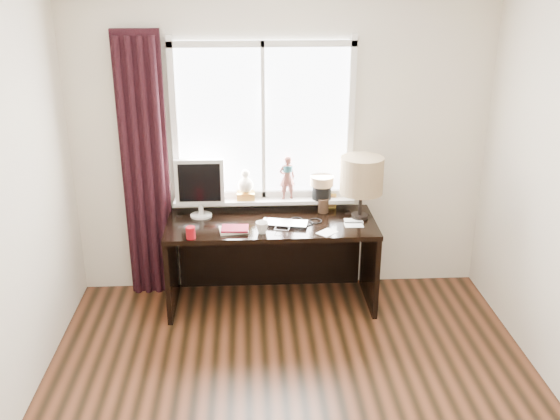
{
  "coord_description": "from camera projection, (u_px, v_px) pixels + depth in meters",
  "views": [
    {
      "loc": [
        -0.28,
        -3.06,
        2.68
      ],
      "look_at": [
        -0.05,
        1.25,
        1.0
      ],
      "focal_mm": 40.0,
      "sensor_mm": 36.0,
      "label": 1
    }
  ],
  "objects": [
    {
      "name": "table_lamp",
      "position": [
        362.0,
        176.0,
        5.02
      ],
      "size": [
        0.35,
        0.35,
        0.52
      ],
      "color": "black",
      "rests_on": "desk"
    },
    {
      "name": "loose_papers",
      "position": [
        345.0,
        226.0,
        4.99
      ],
      "size": [
        0.42,
        0.38,
        0.0
      ],
      "color": "white",
      "rests_on": "desk"
    },
    {
      "name": "mug",
      "position": [
        262.0,
        227.0,
        4.84
      ],
      "size": [
        0.14,
        0.14,
        0.1
      ],
      "primitive_type": "imported",
      "rotation": [
        0.0,
        0.0,
        0.71
      ],
      "color": "white",
      "rests_on": "desk"
    },
    {
      "name": "desk_cables",
      "position": [
        306.0,
        221.0,
        5.07
      ],
      "size": [
        0.26,
        0.21,
        0.01
      ],
      "color": "black",
      "rests_on": "desk"
    },
    {
      "name": "desk",
      "position": [
        271.0,
        244.0,
        5.25
      ],
      "size": [
        1.7,
        0.7,
        0.75
      ],
      "color": "black",
      "rests_on": "floor"
    },
    {
      "name": "wall_back",
      "position": [
        281.0,
        144.0,
        5.22
      ],
      "size": [
        3.5,
        0.0,
        2.6
      ],
      "primitive_type": "cube",
      "rotation": [
        1.57,
        0.0,
        0.0
      ],
      "color": "beige",
      "rests_on": "ground"
    },
    {
      "name": "curtain",
      "position": [
        145.0,
        171.0,
        5.15
      ],
      "size": [
        0.38,
        0.09,
        2.25
      ],
      "color": "black",
      "rests_on": "floor"
    },
    {
      "name": "notebook_stack",
      "position": [
        234.0,
        229.0,
        4.89
      ],
      "size": [
        0.24,
        0.19,
        0.03
      ],
      "color": "beige",
      "rests_on": "desk"
    },
    {
      "name": "window",
      "position": [
        265.0,
        145.0,
        5.17
      ],
      "size": [
        1.52,
        0.22,
        1.4
      ],
      "color": "white",
      "rests_on": "ground"
    },
    {
      "name": "laptop",
      "position": [
        285.0,
        224.0,
        5.0
      ],
      "size": [
        0.41,
        0.31,
        0.03
      ],
      "primitive_type": "imported",
      "rotation": [
        0.0,
        0.0,
        -0.22
      ],
      "color": "silver",
      "rests_on": "desk"
    },
    {
      "name": "brush_holder",
      "position": [
        323.0,
        205.0,
        5.25
      ],
      "size": [
        0.09,
        0.09,
        0.25
      ],
      "color": "black",
      "rests_on": "desk"
    },
    {
      "name": "monitor",
      "position": [
        200.0,
        185.0,
        5.09
      ],
      "size": [
        0.4,
        0.18,
        0.49
      ],
      "color": "beige",
      "rests_on": "desk"
    },
    {
      "name": "red_cup",
      "position": [
        191.0,
        233.0,
        4.75
      ],
      "size": [
        0.07,
        0.07,
        0.09
      ],
      "primitive_type": "cylinder",
      "color": "maroon",
      "rests_on": "desk"
    },
    {
      "name": "icon_frame",
      "position": [
        330.0,
        201.0,
        5.34
      ],
      "size": [
        0.1,
        0.03,
        0.13
      ],
      "color": "gold",
      "rests_on": "desk"
    }
  ]
}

